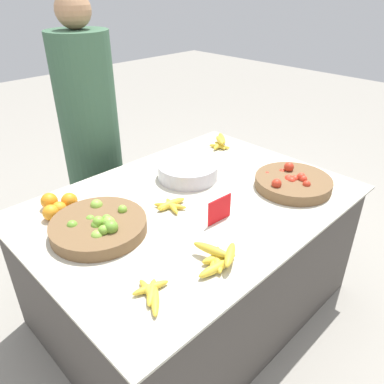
{
  "coord_description": "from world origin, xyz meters",
  "views": [
    {
      "loc": [
        -1.07,
        -1.09,
        1.61
      ],
      "look_at": [
        0.0,
        0.0,
        0.73
      ],
      "focal_mm": 35.0,
      "sensor_mm": 36.0,
      "label": 1
    }
  ],
  "objects_px": {
    "vendor_person": "(92,141)",
    "metal_bowl": "(188,171)",
    "lime_bowl": "(99,226)",
    "tomato_basket": "(293,182)",
    "price_sign": "(219,210)"
  },
  "relations": [
    {
      "from": "vendor_person",
      "to": "metal_bowl",
      "type": "bearing_deg",
      "value": -80.0
    },
    {
      "from": "lime_bowl",
      "to": "tomato_basket",
      "type": "bearing_deg",
      "value": -21.23
    },
    {
      "from": "lime_bowl",
      "to": "vendor_person",
      "type": "xyz_separation_m",
      "value": [
        0.48,
        0.83,
        0.0
      ]
    },
    {
      "from": "tomato_basket",
      "to": "lime_bowl",
      "type": "bearing_deg",
      "value": 158.77
    },
    {
      "from": "tomato_basket",
      "to": "metal_bowl",
      "type": "height_order",
      "value": "tomato_basket"
    },
    {
      "from": "metal_bowl",
      "to": "vendor_person",
      "type": "xyz_separation_m",
      "value": [
        -0.13,
        0.74,
        -0.01
      ]
    },
    {
      "from": "tomato_basket",
      "to": "price_sign",
      "type": "bearing_deg",
      "value": 173.0
    },
    {
      "from": "vendor_person",
      "to": "lime_bowl",
      "type": "bearing_deg",
      "value": -119.76
    },
    {
      "from": "tomato_basket",
      "to": "vendor_person",
      "type": "relative_size",
      "value": 0.25
    },
    {
      "from": "price_sign",
      "to": "vendor_person",
      "type": "distance_m",
      "value": 1.13
    },
    {
      "from": "vendor_person",
      "to": "price_sign",
      "type": "bearing_deg",
      "value": -92.89
    },
    {
      "from": "tomato_basket",
      "to": "price_sign",
      "type": "xyz_separation_m",
      "value": [
        -0.49,
        0.06,
        0.03
      ]
    },
    {
      "from": "lime_bowl",
      "to": "price_sign",
      "type": "bearing_deg",
      "value": -34.92
    },
    {
      "from": "lime_bowl",
      "to": "tomato_basket",
      "type": "distance_m",
      "value": 0.98
    },
    {
      "from": "lime_bowl",
      "to": "price_sign",
      "type": "relative_size",
      "value": 3.02
    }
  ]
}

